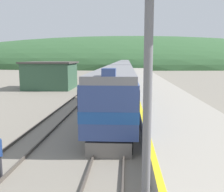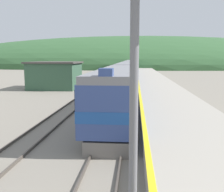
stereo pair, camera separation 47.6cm
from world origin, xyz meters
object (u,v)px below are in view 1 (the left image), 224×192
object	(u,v)px
signal_mast_main	(149,16)
carriage_fourth	(125,65)
carriage_second	(122,74)
carriage_third	(124,68)
express_train_lead_car	(117,90)

from	to	relation	value
signal_mast_main	carriage_fourth	bearing A→B (deg)	90.91
carriage_second	carriage_third	distance (m)	22.79
carriage_third	carriage_fourth	size ratio (longest dim) A/B	1.00
carriage_third	signal_mast_main	bearing A→B (deg)	-88.75
carriage_second	carriage_third	bearing A→B (deg)	90.00
carriage_third	carriage_fourth	bearing A→B (deg)	90.00
carriage_third	carriage_second	bearing A→B (deg)	-90.00
carriage_second	carriage_fourth	xyz separation A→B (m)	(0.00, 45.59, 0.00)
carriage_second	signal_mast_main	distance (m)	37.03
carriage_second	express_train_lead_car	bearing A→B (deg)	-90.00
carriage_fourth	signal_mast_main	distance (m)	82.51
carriage_fourth	signal_mast_main	world-z (taller)	signal_mast_main
signal_mast_main	carriage_second	bearing A→B (deg)	92.03
express_train_lead_car	carriage_third	xyz separation A→B (m)	(0.00, 44.44, -0.01)
carriage_fourth	signal_mast_main	bearing A→B (deg)	-89.09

